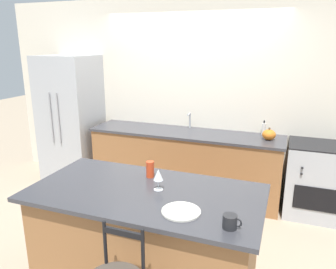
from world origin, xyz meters
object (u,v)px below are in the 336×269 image
refrigerator (72,119)px  coffee_mug (230,222)px  soap_bottle (264,129)px  oven_range (318,180)px  dinner_plate (181,211)px  pumpkin_decoration (269,135)px  tumbler_cup (150,169)px  wine_glass (158,175)px

refrigerator → coffee_mug: (2.82, -2.19, 0.03)m
refrigerator → soap_bottle: refrigerator is taller
coffee_mug → soap_bottle: 2.48m
oven_range → dinner_plate: bearing=-116.2°
pumpkin_decoration → tumbler_cup: bearing=-118.5°
refrigerator → tumbler_cup: (2.01, -1.60, 0.06)m
coffee_mug → tumbler_cup: 1.00m
dinner_plate → wine_glass: bearing=135.4°
refrigerator → tumbler_cup: size_ratio=13.24×
oven_range → tumbler_cup: 2.32m
oven_range → pumpkin_decoration: size_ratio=5.53×
refrigerator → dinner_plate: size_ratio=6.89×
coffee_mug → soap_bottle: size_ratio=0.67×
dinner_plate → wine_glass: (-0.29, 0.28, 0.12)m
refrigerator → soap_bottle: (2.82, 0.29, 0.04)m
tumbler_cup → coffee_mug: bearing=-35.8°
oven_range → pumpkin_decoration: 0.81m
oven_range → pumpkin_decoration: (-0.62, -0.01, 0.53)m
pumpkin_decoration → soap_bottle: size_ratio=0.89×
oven_range → dinner_plate: size_ratio=3.32×
tumbler_cup → pumpkin_decoration: bearing=61.5°
refrigerator → oven_range: size_ratio=2.08×
oven_range → dinner_plate: 2.46m
refrigerator → oven_range: refrigerator is taller
dinner_plate → tumbler_cup: 0.68m
pumpkin_decoration → coffee_mug: bearing=-92.2°
tumbler_cup → soap_bottle: 2.06m
dinner_plate → coffee_mug: (0.36, -0.09, 0.04)m
oven_range → wine_glass: 2.39m
coffee_mug → tumbler_cup: size_ratio=0.86×
pumpkin_decoration → soap_bottle: 0.25m
coffee_mug → pumpkin_decoration: pumpkin_decoration is taller
pumpkin_decoration → soap_bottle: (-0.08, 0.24, 0.01)m
dinner_plate → pumpkin_decoration: (0.44, 2.15, 0.03)m
wine_glass → tumbler_cup: size_ratio=1.23×
wine_glass → tumbler_cup: (-0.17, 0.22, -0.05)m
oven_range → coffee_mug: coffee_mug is taller
wine_glass → coffee_mug: size_ratio=1.42×
pumpkin_decoration → oven_range: bearing=0.8°
oven_range → pumpkin_decoration: pumpkin_decoration is taller
tumbler_cup → pumpkin_decoration: size_ratio=0.87×
oven_range → soap_bottle: soap_bottle is taller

